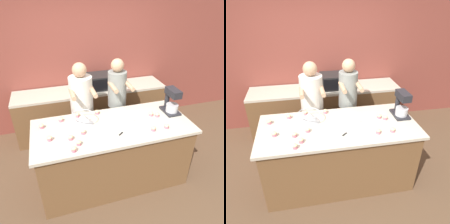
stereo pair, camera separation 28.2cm
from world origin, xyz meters
The scene contains 24 objects.
ground_plane centered at (0.00, 0.00, 0.00)m, with size 16.00×16.00×0.00m, color brown.
back_wall centered at (0.00, 1.73, 1.35)m, with size 10.00×0.06×2.70m.
island_counter centered at (0.00, 0.00, 0.48)m, with size 2.10×0.92×0.96m.
back_counter centered at (0.00, 1.38, 0.45)m, with size 2.80×0.60×0.90m.
person_left centered at (-0.30, 0.64, 0.86)m, with size 0.36×0.51×1.64m.
person_right centered at (0.27, 0.64, 0.88)m, with size 0.31×0.48×1.65m.
stand_mixer centered at (0.90, 0.10, 1.12)m, with size 0.20×0.30×0.37m.
mixing_bowl centered at (-0.37, 0.15, 1.03)m, with size 0.29×0.29×0.15m.
baking_tray centered at (0.13, 0.15, 0.97)m, with size 0.36×0.25×0.04m.
microwave_oven centered at (0.19, 1.38, 1.03)m, with size 0.54×0.39×0.26m.
knife centered at (0.08, -0.18, 0.96)m, with size 0.18×0.16×0.01m.
cupcake_0 centered at (-0.90, 0.21, 0.99)m, with size 0.06×0.06×0.06m.
cupcake_1 centered at (-0.41, 0.36, 0.99)m, with size 0.06×0.06×0.06m.
cupcake_2 centered at (-0.82, -0.09, 0.99)m, with size 0.06×0.06×0.06m.
cupcake_3 centered at (-0.50, -0.27, 0.99)m, with size 0.06×0.06×0.06m.
cupcake_4 centered at (0.66, 0.03, 0.99)m, with size 0.06×0.06×0.06m.
cupcake_5 centered at (0.64, -0.26, 0.99)m, with size 0.06×0.06×0.06m.
cupcake_6 centered at (-0.65, 0.30, 0.99)m, with size 0.06×0.06×0.06m.
cupcake_7 centered at (0.45, -0.26, 0.99)m, with size 0.06×0.06×0.06m.
cupcake_8 centered at (-0.41, -0.07, 0.99)m, with size 0.06×0.06×0.06m.
cupcake_9 centered at (-0.57, -0.14, 0.99)m, with size 0.06×0.06×0.06m.
cupcake_10 centered at (-0.13, 0.35, 0.99)m, with size 0.06×0.06×0.06m.
cupcake_11 centered at (-0.57, -0.37, 0.99)m, with size 0.06×0.06×0.06m.
cupcake_12 centered at (0.59, 0.08, 0.99)m, with size 0.06×0.06×0.06m.
Camera 2 is at (-0.44, -2.36, 2.55)m, focal length 35.00 mm.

